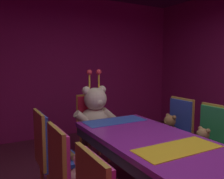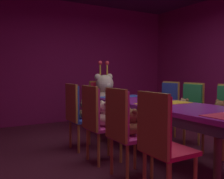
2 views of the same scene
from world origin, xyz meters
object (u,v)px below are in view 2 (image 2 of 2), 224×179
Objects in this scene: teddy_left_1 at (133,124)px; teddy_right_3 at (161,104)px; throne_chair at (101,101)px; king_teddy_bear at (105,94)px; chair_left_2 at (95,116)px; chair_left_1 at (122,124)px; chair_left_3 at (76,110)px; teddy_left_3 at (85,110)px; teddy_left_2 at (105,115)px; chair_right_3 at (167,103)px; chair_right_2 at (190,107)px; chair_left_0 at (159,136)px; teddy_right_1 at (220,113)px; teddy_right_2 at (184,108)px; banquet_table at (164,110)px.

teddy_left_1 is 1.88m from teddy_right_3.
king_teddy_bear is (0.00, -0.17, 0.15)m from throne_chair.
chair_left_2 is 1.08× the size of king_teddy_bear.
chair_left_3 is at bearing 91.02° from chair_left_1.
king_teddy_bear is at bearing -45.27° from teddy_right_3.
king_teddy_bear is at bearing 56.93° from chair_left_2.
chair_left_1 and chair_left_3 have the same top height.
teddy_left_3 is at bearing -45.48° from king_teddy_bear.
king_teddy_bear reaches higher than teddy_left_1.
chair_left_3 is (-0.14, 0.63, -0.00)m from teddy_left_2.
chair_right_3 is (1.76, -0.02, 0.00)m from chair_left_3.
chair_left_3 is (0.01, 0.63, 0.00)m from chair_left_2.
chair_right_2 is (1.70, 0.63, 0.00)m from chair_left_1.
chair_left_0 reaches higher than teddy_left_3.
chair_left_2 is at bearing -90.48° from chair_left_3.
teddy_right_1 is at bearing -22.76° from teddy_left_2.
chair_left_1 is 1.82m from chair_right_2.
teddy_left_2 is (0.12, 0.59, 0.00)m from chair_left_1.
chair_left_2 is 0.15m from teddy_left_2.
teddy_left_1 is at bearing -18.56° from throne_chair.
chair_left_2 and chair_right_3 have the same top height.
teddy_left_1 is at bearing 24.05° from teddy_right_2.
chair_right_2 reaches higher than teddy_right_3.
teddy_left_2 is at bearing 1.57° from chair_right_2.
throne_chair reaches higher than teddy_left_3.
chair_left_0 is at bearing 38.34° from teddy_right_2.
teddy_right_1 is 1.23m from chair_right_3.
banquet_table is 7.93× the size of teddy_left_1.
chair_right_2 is 0.58m from teddy_right_3.
chair_left_3 reaches higher than teddy_right_3.
chair_left_2 reaches higher than banquet_table.
teddy_left_1 is 2.07m from king_teddy_bear.
king_teddy_bear is (0.84, 2.54, 0.15)m from chair_left_0.
chair_left_3 is at bearing 102.59° from teddy_left_2.
teddy_left_3 is 0.90× the size of teddy_right_1.
chair_left_3 is (-0.88, 0.92, -0.06)m from banquet_table.
chair_left_2 is at bearing 1.44° from chair_right_2.
chair_right_2 is 1.08× the size of king_teddy_bear.
teddy_left_2 reaches higher than teddy_left_1.
teddy_right_2 is 1.50m from king_teddy_bear.
banquet_table is 0.91m from chair_left_1.
chair_left_3 is at bearing -44.53° from throne_chair.
chair_left_1 is at bearing 22.04° from teddy_right_2.
chair_right_2 is (1.70, 1.23, 0.00)m from chair_left_0.
teddy_left_2 is (-0.03, 0.59, 0.01)m from teddy_left_1.
teddy_left_3 is 1.04m from king_teddy_bear.
banquet_table is 1.65m from king_teddy_bear.
banquet_table is at bearing -46.51° from chair_left_3.
teddy_left_3 is at bearing -0.92° from teddy_right_3.
teddy_left_3 is (0.12, 1.22, -0.02)m from chair_left_1.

